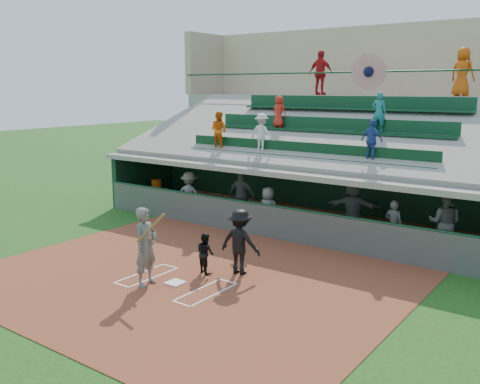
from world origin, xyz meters
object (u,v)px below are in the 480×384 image
Objects in this scene: home_plate at (175,283)px; catcher at (205,253)px; white_table at (158,197)px; batter_at_plate at (146,247)px; water_cooler at (156,184)px.

home_plate is 1.22m from catcher.
home_plate is 9.61m from white_table.
white_table is at bearing -17.20° from catcher.
batter_at_plate is (-0.51, -0.49, 1.00)m from home_plate.
catcher is at bearing 68.52° from batter_at_plate.
water_cooler is at bearing 137.36° from home_plate.
batter_at_plate reaches higher than water_cooler.
catcher is 1.50× the size of white_table.
home_plate is at bearing -42.64° from water_cooler.
catcher is at bearing -37.04° from water_cooler.
white_table reaches higher than home_plate.
catcher reaches higher than white_table.
white_table is at bearing 85.04° from water_cooler.
home_plate is at bearing 104.26° from catcher.
catcher reaches higher than home_plate.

